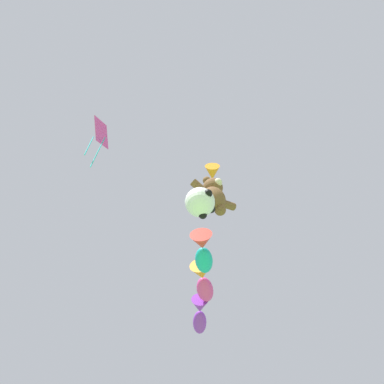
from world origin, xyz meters
name	(u,v)px	position (x,y,z in m)	size (l,w,h in m)	color
teddy_bear_kite	(214,195)	(1.17, 6.45, 13.48)	(1.75, 0.77, 1.77)	brown
soccer_ball_kite	(200,202)	(0.51, 6.30, 12.20)	(0.97, 0.97, 0.89)	white
fish_kite_crimson	(212,182)	(1.95, 7.36, 16.59)	(1.42, 1.66, 0.59)	red
fish_kite_teal	(203,251)	(3.20, 9.78, 15.63)	(1.91, 2.02, 0.92)	#19ADB2
fish_kite_magenta	(203,281)	(4.54, 11.61, 16.37)	(2.11, 2.12, 0.95)	#E53F9E
fish_kite_violet	(200,314)	(5.67, 13.44, 16.44)	(1.88, 2.24, 0.82)	purple
diamond_kite	(100,135)	(-2.77, 7.49, 15.15)	(1.01, 0.85, 2.94)	#E53F9E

